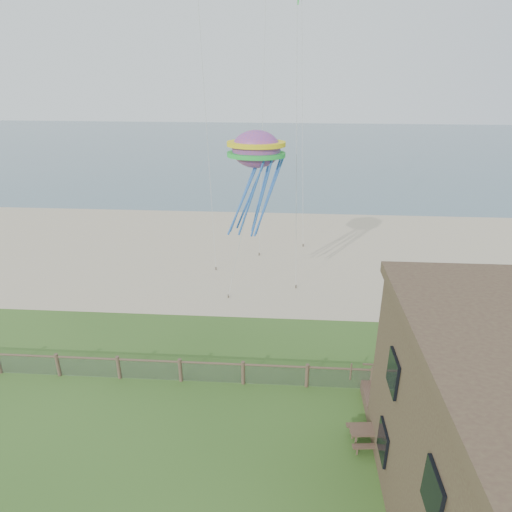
% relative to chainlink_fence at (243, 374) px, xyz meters
% --- Properties ---
extents(ground, '(160.00, 160.00, 0.00)m').
position_rel_chainlink_fence_xyz_m(ground, '(0.00, -6.00, -0.55)').
color(ground, '#30531C').
rests_on(ground, ground).
extents(sand_beach, '(72.00, 20.00, 0.02)m').
position_rel_chainlink_fence_xyz_m(sand_beach, '(0.00, 16.00, -0.55)').
color(sand_beach, '#C4AE8E').
rests_on(sand_beach, ground).
extents(ocean, '(160.00, 68.00, 0.02)m').
position_rel_chainlink_fence_xyz_m(ocean, '(0.00, 60.00, -0.55)').
color(ocean, slate).
rests_on(ocean, ground).
extents(chainlink_fence, '(36.20, 0.20, 1.25)m').
position_rel_chainlink_fence_xyz_m(chainlink_fence, '(0.00, 0.00, 0.00)').
color(chainlink_fence, '#4F3A2C').
rests_on(chainlink_fence, ground).
extents(picnic_table, '(1.96, 1.56, 0.77)m').
position_rel_chainlink_fence_xyz_m(picnic_table, '(5.48, -3.29, -0.16)').
color(picnic_table, brown).
rests_on(picnic_table, ground).
extents(octopus_kite, '(3.46, 2.93, 6.04)m').
position_rel_chainlink_fence_xyz_m(octopus_kite, '(0.25, 5.34, 7.99)').
color(octopus_kite, orange).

